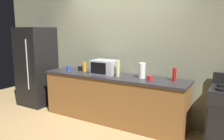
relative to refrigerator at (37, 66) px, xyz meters
name	(u,v)px	position (x,y,z in m)	size (l,w,h in m)	color
ground_plane	(101,128)	(2.05, -0.40, -0.90)	(8.00, 8.00, 0.00)	tan
back_wall	(122,50)	(2.05, 0.41, 0.45)	(6.40, 0.10, 2.70)	gray
counter_run	(112,98)	(2.05, 0.00, -0.45)	(2.84, 0.64, 0.90)	brown
refrigerator	(37,66)	(0.00, 0.00, 0.00)	(0.72, 0.73, 1.80)	black
microwave	(105,67)	(1.86, 0.05, 0.13)	(0.48, 0.35, 0.27)	#B7BABF
paper_towel_roll	(142,71)	(2.63, 0.05, 0.13)	(0.12, 0.12, 0.27)	white
bottle_vinegar	(118,69)	(2.20, -0.04, 0.14)	(0.06, 0.06, 0.29)	beige
bottle_hot_sauce	(174,74)	(3.18, 0.12, 0.11)	(0.06, 0.06, 0.22)	red
bottle_dish_soap	(85,67)	(1.36, 0.06, 0.10)	(0.07, 0.07, 0.19)	orange
mug_red	(150,78)	(2.83, -0.08, 0.04)	(0.09, 0.09, 0.09)	red
mug_black	(80,68)	(1.22, 0.10, 0.04)	(0.09, 0.09, 0.09)	black
mug_blue	(69,68)	(1.04, -0.06, 0.05)	(0.08, 0.08, 0.11)	#2D4CB2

